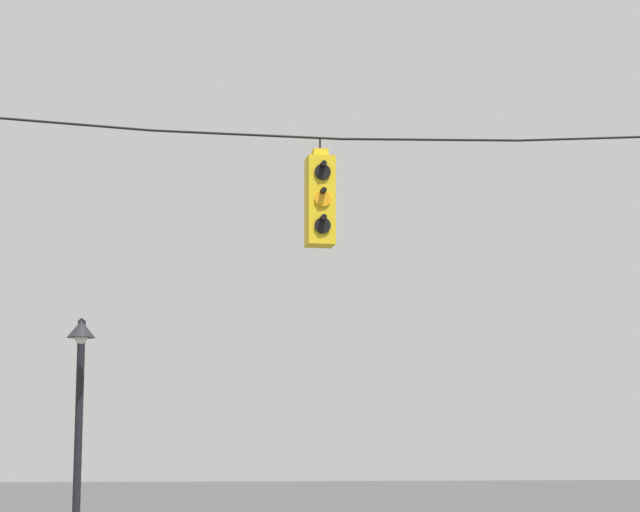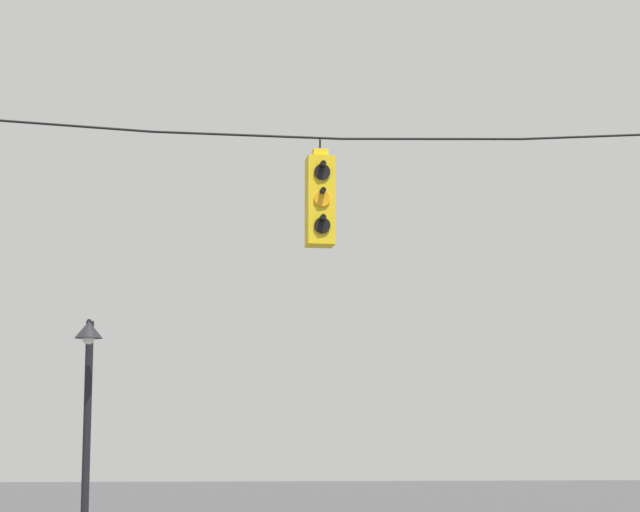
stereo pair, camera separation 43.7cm
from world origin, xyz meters
name	(u,v)px [view 1 (the left image)]	position (x,y,z in m)	size (l,w,h in m)	color
span_wire	(248,121)	(0.00, -0.35, 6.52)	(16.54, 0.03, 0.55)	black
traffic_light_over_intersection	(320,200)	(0.92, -0.36, 5.55)	(0.34, 0.46, 1.38)	yellow
street_lamp	(79,404)	(-2.02, 3.74, 3.16)	(0.42, 0.74, 4.43)	black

